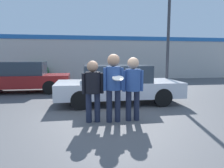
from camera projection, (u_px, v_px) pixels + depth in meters
ground_plane at (111, 121)px, 5.28m from camera, size 56.00×56.00×0.00m
storefront_building at (90, 58)px, 15.16m from camera, size 24.00×0.22×3.32m
person_left at (93, 86)px, 5.08m from camera, size 0.56×0.39×1.59m
person_middle_with_frisbee at (113, 82)px, 5.07m from camera, size 0.53×0.58×1.75m
person_right at (133, 83)px, 5.20m from camera, size 0.56×0.39×1.67m
parked_car_near at (117, 84)px, 7.35m from camera, size 4.47×1.88×1.39m
parked_car_far at (22, 77)px, 9.66m from camera, size 4.49×1.79×1.48m
street_lamp at (175, 6)px, 8.11m from camera, size 1.51×0.35×6.14m
shrub at (39, 72)px, 13.89m from camera, size 1.33×1.33×1.33m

